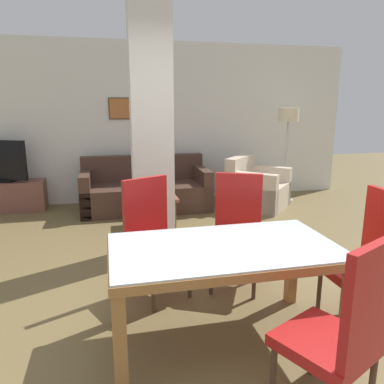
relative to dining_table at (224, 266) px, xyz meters
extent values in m
plane|color=brown|center=(0.00, 0.00, -0.58)|extent=(18.00, 18.00, 0.00)
cube|color=silver|center=(0.00, 4.26, 0.77)|extent=(7.20, 0.06, 2.70)
cube|color=brown|center=(-0.47, 4.22, 1.02)|extent=(0.44, 0.02, 0.36)
cube|color=#B26633|center=(-0.47, 4.21, 1.02)|extent=(0.40, 0.01, 0.32)
cube|color=silver|center=(-0.27, 1.80, 0.77)|extent=(0.45, 0.29, 2.70)
cube|color=#A2703C|center=(0.00, -0.41, 0.11)|extent=(1.57, 0.06, 0.06)
cube|color=#A2703C|center=(0.00, 0.41, 0.11)|extent=(1.57, 0.06, 0.06)
cube|color=#A2703C|center=(-0.76, 0.00, 0.11)|extent=(0.06, 0.75, 0.06)
cube|color=#A2703C|center=(0.76, 0.00, 0.11)|extent=(0.06, 0.75, 0.06)
cube|color=silver|center=(0.00, 0.00, 0.15)|extent=(1.55, 0.85, 0.01)
cube|color=#A2703C|center=(-0.74, -0.39, -0.25)|extent=(0.08, 0.08, 0.66)
cube|color=#A2703C|center=(0.74, -0.39, -0.25)|extent=(0.08, 0.08, 0.66)
cube|color=#A2703C|center=(-0.74, 0.39, -0.25)|extent=(0.08, 0.08, 0.66)
cube|color=#A2703C|center=(0.74, 0.39, -0.25)|extent=(0.08, 0.08, 0.66)
cube|color=#B11E1C|center=(0.35, 0.75, -0.17)|extent=(0.61, 0.61, 0.07)
cube|color=#B11E1C|center=(0.44, 0.93, 0.17)|extent=(0.42, 0.23, 0.60)
cylinder|color=#4C3527|center=(0.44, 0.50, -0.39)|extent=(0.04, 0.04, 0.37)
cylinder|color=#4C3527|center=(0.10, 0.66, -0.39)|extent=(0.04, 0.04, 0.37)
cylinder|color=#4C3527|center=(0.61, 0.84, -0.39)|extent=(0.04, 0.04, 0.37)
cylinder|color=#4C3527|center=(0.26, 1.00, -0.39)|extent=(0.04, 0.04, 0.37)
cube|color=#B01A1A|center=(0.35, -0.72, -0.17)|extent=(0.62, 0.62, 0.07)
cube|color=#B01A1A|center=(0.44, -0.91, 0.17)|extent=(0.41, 0.24, 0.60)
cylinder|color=#4C3527|center=(0.10, -0.64, -0.39)|extent=(0.04, 0.04, 0.37)
cylinder|color=#4C3527|center=(0.44, -0.47, -0.39)|extent=(0.04, 0.04, 0.37)
cylinder|color=#4C3527|center=(0.61, -0.81, -0.39)|extent=(0.04, 0.04, 0.37)
cube|color=#B01B1C|center=(-0.35, 0.74, -0.17)|extent=(0.61, 0.61, 0.07)
cube|color=#B01B1C|center=(-0.44, 0.92, 0.17)|extent=(0.42, 0.23, 0.60)
cylinder|color=#4C3527|center=(-0.10, 0.65, -0.39)|extent=(0.04, 0.04, 0.37)
cylinder|color=#4C3527|center=(-0.44, 0.48, -0.39)|extent=(0.04, 0.04, 0.37)
cylinder|color=#4C3527|center=(-0.27, 0.99, -0.39)|extent=(0.04, 0.04, 0.37)
cylinder|color=#4C3527|center=(-0.61, 0.82, -0.39)|extent=(0.04, 0.04, 0.37)
cube|color=#B61813|center=(1.08, 0.00, -0.17)|extent=(0.46, 0.46, 0.07)
cylinder|color=#4C3527|center=(0.89, -0.19, -0.39)|extent=(0.04, 0.04, 0.37)
cylinder|color=#4C3527|center=(0.89, 0.19, -0.39)|extent=(0.04, 0.04, 0.37)
cylinder|color=#4C3527|center=(1.27, 0.19, -0.39)|extent=(0.04, 0.04, 0.37)
cube|color=#452E24|center=(-0.17, 3.59, -0.37)|extent=(2.02, 0.92, 0.42)
cube|color=#452E24|center=(-0.17, 3.96, 0.05)|extent=(2.02, 0.18, 0.42)
cube|color=#452E24|center=(0.76, 3.59, -0.25)|extent=(0.16, 0.92, 0.65)
cube|color=#452E24|center=(-1.10, 3.59, -0.25)|extent=(0.16, 0.92, 0.65)
cube|color=beige|center=(1.67, 3.32, -0.38)|extent=(1.22, 1.22, 0.40)
cube|color=beige|center=(1.42, 3.55, 0.04)|extent=(0.73, 0.77, 0.43)
cube|color=beige|center=(1.91, 3.59, -0.26)|extent=(0.72, 0.68, 0.64)
cube|color=beige|center=(1.42, 3.05, -0.26)|extent=(0.72, 0.68, 0.64)
cube|color=brown|center=(-0.13, 2.71, -0.17)|extent=(0.60, 0.51, 0.04)
cube|color=brown|center=(-0.13, 2.71, -0.38)|extent=(0.52, 0.43, 0.39)
cylinder|color=#4C2D14|center=(-0.18, 2.84, -0.06)|extent=(0.07, 0.07, 0.18)
cylinder|color=#4C2D14|center=(-0.18, 2.84, 0.06)|extent=(0.03, 0.03, 0.06)
cylinder|color=#B7B7BC|center=(-0.18, 2.84, 0.10)|extent=(0.03, 0.03, 0.01)
cube|color=brown|center=(-2.36, 3.98, -0.34)|extent=(1.20, 0.40, 0.48)
cube|color=black|center=(-2.36, 3.98, -0.08)|extent=(0.38, 0.31, 0.03)
cube|color=black|center=(-2.36, 3.98, 0.25)|extent=(0.78, 0.36, 0.62)
cylinder|color=#B7B7BC|center=(2.29, 3.63, -0.57)|extent=(0.31, 0.31, 0.02)
cylinder|color=#B7B7BC|center=(2.29, 3.63, 0.13)|extent=(0.04, 0.04, 1.37)
cylinder|color=beige|center=(2.29, 3.63, 0.92)|extent=(0.34, 0.34, 0.22)
camera|label=1|loc=(-0.76, -2.31, 1.10)|focal=35.00mm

